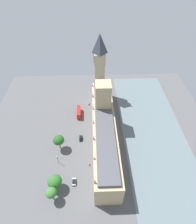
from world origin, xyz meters
TOP-DOWN VIEW (x-y plane):
  - ground_plane at (0.00, 0.00)m, footprint 148.63×148.63m
  - river_thames at (-33.95, 0.00)m, footprint 39.06×133.77m
  - parliament_building at (-1.99, -1.93)m, footprint 13.36×78.63m
  - clock_tower at (-1.10, -43.96)m, footprint 7.93×7.93m
  - double_decker_bus_midblock at (14.22, -22.73)m, footprint 2.89×10.57m
  - car_black_far_end at (12.26, -0.84)m, footprint 1.85×4.20m
  - car_silver_kerbside at (14.86, 27.50)m, footprint 2.09×4.13m
  - pedestrian_by_river_gate at (7.69, -32.89)m, footprint 0.48×0.59m
  - pedestrian_opposite_hall at (6.81, -33.14)m, footprint 0.66×0.63m
  - pedestrian_trailing at (6.88, 17.79)m, footprint 0.67×0.61m
  - plane_tree_corner at (24.36, 35.32)m, footprint 5.23×5.23m
  - plane_tree_near_tower at (23.53, 29.63)m, footprint 6.94×6.94m
  - plane_tree_under_trees at (24.32, 5.51)m, footprint 6.40×6.40m
  - street_lamp_leading at (24.18, 15.63)m, footprint 0.56×0.56m
  - street_lamp_slot_10 at (24.48, -1.04)m, footprint 0.56×0.56m

SIDE VIEW (x-z plane):
  - ground_plane at x=0.00m, z-range 0.00..0.00m
  - river_thames at x=-33.95m, z-range 0.00..0.25m
  - pedestrian_opposite_hall at x=6.81m, z-range -0.08..1.49m
  - pedestrian_trailing at x=6.88m, z-range -0.08..1.50m
  - pedestrian_by_river_gate at x=7.69m, z-range -0.09..1.62m
  - car_black_far_end at x=12.26m, z-range 0.01..1.75m
  - car_silver_kerbside at x=14.86m, z-range 0.02..1.76m
  - double_decker_bus_midblock at x=14.22m, z-range 0.26..5.01m
  - street_lamp_slot_10 at x=24.48m, z-range 1.20..7.00m
  - street_lamp_leading at x=24.18m, z-range 1.29..7.95m
  - plane_tree_near_tower at x=23.53m, z-range 1.64..10.86m
  - plane_tree_corner at x=24.36m, z-range 2.20..11.16m
  - plane_tree_under_trees at x=24.32m, z-range 2.38..12.64m
  - parliament_building at x=-1.99m, z-range -6.81..25.37m
  - clock_tower at x=-1.10m, z-range 0.83..50.50m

